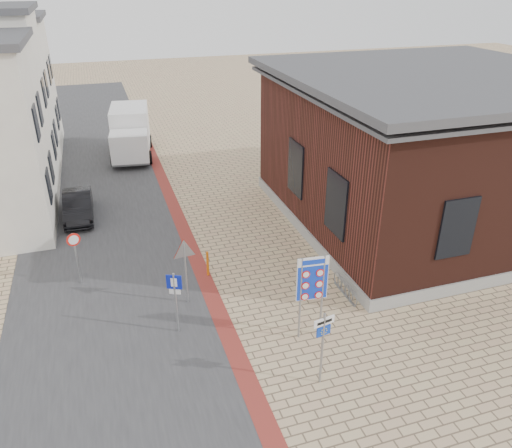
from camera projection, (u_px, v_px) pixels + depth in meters
ground at (301, 348)px, 15.61m from camera, size 120.00×120.00×0.00m
road_strip at (99, 191)px, 26.82m from camera, size 7.00×60.00×0.02m
curb_strip at (180, 221)px, 23.54m from camera, size 0.60×40.00×0.02m
brick_building at (429, 147)px, 22.45m from camera, size 13.00×13.00×6.80m
bike_rack at (345, 289)px, 18.09m from camera, size 0.08×1.80×0.60m
sedan at (78, 206)px, 23.68m from camera, size 1.31×3.71×1.22m
box_truck at (130, 132)px, 31.32m from camera, size 2.92×5.85×2.94m
border_sign at (312, 280)px, 15.22m from camera, size 1.00×0.15×2.94m
essen_sign at (323, 338)px, 13.63m from camera, size 0.65×0.15×2.41m
parking_sign at (175, 293)px, 15.67m from camera, size 0.46×0.24×2.24m
yield_sign at (184, 256)px, 16.93m from camera, size 0.89×0.17×2.50m
speed_sign at (75, 251)px, 18.27m from camera, size 0.49×0.17×2.12m
bollard at (208, 264)px, 19.12m from camera, size 0.11×0.11×1.05m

